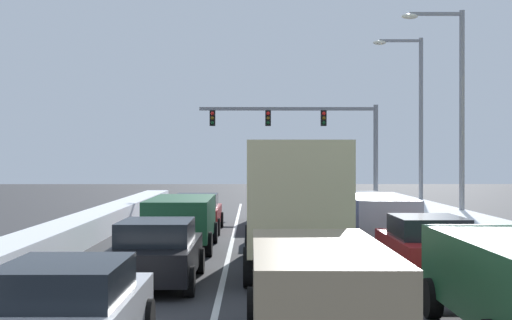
% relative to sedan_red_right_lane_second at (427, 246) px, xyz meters
% --- Properties ---
extents(ground_plane, '(120.00, 120.00, 0.00)m').
position_rel_sedan_red_right_lane_second_xyz_m(ground_plane, '(-3.37, 2.29, -0.76)').
color(ground_plane, '#333335').
extents(lane_stripe_between_right_lane_and_center_lane, '(0.14, 43.73, 0.01)m').
position_rel_sedan_red_right_lane_second_xyz_m(lane_stripe_between_right_lane_and_center_lane, '(-1.67, 6.27, -0.76)').
color(lane_stripe_between_right_lane_and_center_lane, silver).
rests_on(lane_stripe_between_right_lane_and_center_lane, ground).
extents(lane_stripe_between_center_lane_and_left_lane, '(0.14, 43.73, 0.01)m').
position_rel_sedan_red_right_lane_second_xyz_m(lane_stripe_between_center_lane_and_left_lane, '(-5.07, 6.27, -0.76)').
color(lane_stripe_between_center_lane_and_left_lane, silver).
rests_on(lane_stripe_between_center_lane_and_left_lane, ground).
extents(snow_bank_right_shoulder, '(2.16, 43.73, 0.76)m').
position_rel_sedan_red_right_lane_second_xyz_m(snow_bank_right_shoulder, '(3.63, 6.27, -0.38)').
color(snow_bank_right_shoulder, white).
rests_on(snow_bank_right_shoulder, ground).
extents(snow_bank_left_shoulder, '(1.34, 43.73, 0.87)m').
position_rel_sedan_red_right_lane_second_xyz_m(snow_bank_left_shoulder, '(-10.37, 6.27, -0.33)').
color(snow_bank_left_shoulder, white).
rests_on(snow_bank_left_shoulder, ground).
extents(sedan_red_right_lane_second, '(2.00, 4.50, 1.51)m').
position_rel_sedan_red_right_lane_second_xyz_m(sedan_red_right_lane_second, '(0.00, 0.00, 0.00)').
color(sedan_red_right_lane_second, maroon).
rests_on(sedan_red_right_lane_second, ground).
extents(suv_silver_right_lane_third, '(2.16, 4.90, 1.67)m').
position_rel_sedan_red_right_lane_second_xyz_m(suv_silver_right_lane_third, '(-0.20, 5.96, 0.25)').
color(suv_silver_right_lane_third, '#B7BABF').
rests_on(suv_silver_right_lane_third, ground).
extents(sedan_maroon_right_lane_fourth, '(2.00, 4.50, 1.51)m').
position_rel_sedan_red_right_lane_second_xyz_m(sedan_maroon_right_lane_fourth, '(0.23, 12.65, 0.00)').
color(sedan_maroon_right_lane_fourth, maroon).
rests_on(sedan_maroon_right_lane_fourth, ground).
extents(suv_tan_center_lane_nearest, '(2.16, 4.90, 1.67)m').
position_rel_sedan_red_right_lane_second_xyz_m(suv_tan_center_lane_nearest, '(-3.38, -7.28, 0.25)').
color(suv_tan_center_lane_nearest, '#937F60').
rests_on(suv_tan_center_lane_nearest, ground).
extents(box_truck_center_lane_second, '(2.53, 7.20, 3.36)m').
position_rel_sedan_red_right_lane_second_xyz_m(box_truck_center_lane_second, '(-3.31, 0.94, 1.14)').
color(box_truck_center_lane_second, navy).
rests_on(box_truck_center_lane_second, ground).
extents(sedan_charcoal_center_lane_third, '(2.00, 4.50, 1.51)m').
position_rel_sedan_red_right_lane_second_xyz_m(sedan_charcoal_center_lane_third, '(-3.26, 8.75, 0.00)').
color(sedan_charcoal_center_lane_third, '#38383D').
rests_on(sedan_charcoal_center_lane_third, ground).
extents(suv_gray_center_lane_fourth, '(2.16, 4.90, 1.67)m').
position_rel_sedan_red_right_lane_second_xyz_m(suv_gray_center_lane_fourth, '(-3.28, 14.82, 0.25)').
color(suv_gray_center_lane_fourth, slate).
rests_on(suv_gray_center_lane_fourth, ground).
extents(sedan_white_left_lane_nearest, '(2.00, 4.50, 1.51)m').
position_rel_sedan_red_right_lane_second_xyz_m(sedan_white_left_lane_nearest, '(-7.00, -7.79, 0.00)').
color(sedan_white_left_lane_nearest, silver).
rests_on(sedan_white_left_lane_nearest, ground).
extents(sedan_black_left_lane_second, '(2.00, 4.50, 1.51)m').
position_rel_sedan_red_right_lane_second_xyz_m(sedan_black_left_lane_second, '(-6.60, -1.12, 0.00)').
color(sedan_black_left_lane_second, black).
rests_on(sedan_black_left_lane_second, ground).
extents(suv_green_left_lane_third, '(2.16, 4.90, 1.67)m').
position_rel_sedan_red_right_lane_second_xyz_m(suv_green_left_lane_third, '(-6.65, 5.30, 0.25)').
color(suv_green_left_lane_third, '#1E5633').
rests_on(suv_green_left_lane_third, ground).
extents(sedan_red_left_lane_fourth, '(2.00, 4.50, 1.51)m').
position_rel_sedan_red_right_lane_second_xyz_m(sedan_red_left_lane_fourth, '(-6.58, 10.98, 0.00)').
color(sedan_red_left_lane_fourth, maroon).
rests_on(sedan_red_left_lane_fourth, ground).
extents(traffic_light_gantry, '(10.94, 0.47, 6.20)m').
position_rel_sedan_red_right_lane_second_xyz_m(traffic_light_gantry, '(-0.60, 26.13, 3.97)').
color(traffic_light_gantry, slate).
rests_on(traffic_light_gantry, ground).
extents(street_lamp_right_mid, '(2.66, 0.36, 9.15)m').
position_rel_sedan_red_right_lane_second_xyz_m(street_lamp_right_mid, '(4.12, 12.23, 4.64)').
color(street_lamp_right_mid, gray).
rests_on(street_lamp_right_mid, ground).
extents(street_lamp_right_far, '(2.66, 0.36, 9.31)m').
position_rel_sedan_red_right_lane_second_xyz_m(street_lamp_right_far, '(4.27, 20.18, 4.72)').
color(street_lamp_right_far, gray).
rests_on(street_lamp_right_far, ground).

